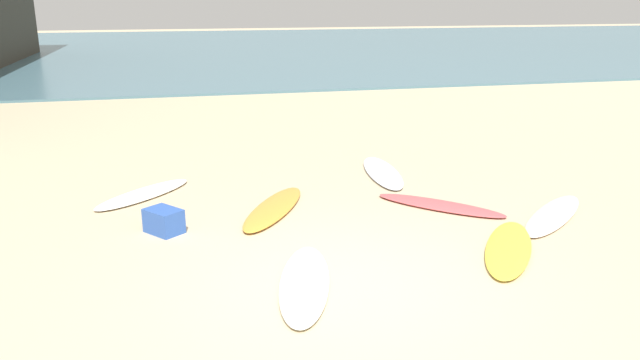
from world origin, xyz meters
name	(u,v)px	position (x,y,z in m)	size (l,w,h in m)	color
ground_plane	(342,286)	(0.00, 0.00, 0.00)	(120.00, 120.00, 0.00)	#C6B28E
ocean_water	(196,48)	(0.00, 34.53, 0.04)	(120.00, 40.00, 0.08)	slate
surfboard_0	(274,208)	(-0.32, 2.73, 0.04)	(0.54, 2.18, 0.08)	gold
surfboard_1	(305,283)	(-0.41, 0.11, 0.04)	(0.57, 2.10, 0.07)	silver
surfboard_2	(509,248)	(2.37, 0.46, 0.04)	(0.56, 2.05, 0.08)	yellow
surfboard_3	(383,172)	(1.97, 4.25, 0.04)	(0.57, 2.25, 0.08)	silver
surfboard_4	(553,215)	(3.69, 1.46, 0.03)	(0.51, 2.23, 0.07)	#F4DCCA
surfboard_5	(440,205)	(2.22, 2.26, 0.04)	(0.49, 2.08, 0.07)	#DB5559
surfboard_6	(144,194)	(-2.29, 3.95, 0.04)	(0.56, 1.97, 0.07)	white
beach_cooler	(164,221)	(-1.96, 2.19, 0.17)	(0.51, 0.35, 0.34)	#2D56B2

